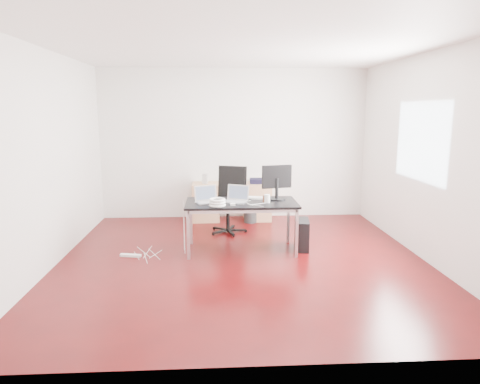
{
  "coord_description": "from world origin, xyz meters",
  "views": [
    {
      "loc": [
        -0.36,
        -5.6,
        2.02
      ],
      "look_at": [
        0.0,
        0.55,
        0.85
      ],
      "focal_mm": 32.0,
      "sensor_mm": 36.0,
      "label": 1
    }
  ],
  "objects": [
    {
      "name": "monitor",
      "position": [
        0.54,
        0.57,
        1.01
      ],
      "size": [
        0.45,
        0.26,
        0.51
      ],
      "rotation": [
        0.0,
        0.0,
        0.23
      ],
      "color": "black",
      "rests_on": "desk"
    },
    {
      "name": "filing_cabinet_left",
      "position": [
        -0.54,
        2.23,
        0.35
      ],
      "size": [
        0.5,
        0.5,
        0.7
      ],
      "primitive_type": "cube",
      "color": "tan",
      "rests_on": "ground"
    },
    {
      "name": "laptop_right",
      "position": [
        -0.06,
        0.44,
        0.79
      ],
      "size": [
        0.41,
        0.37,
        0.23
      ],
      "rotation": [
        0.0,
        0.0,
        -0.44
      ],
      "color": "silver",
      "rests_on": "desk"
    },
    {
      "name": "desk",
      "position": [
        0.01,
        0.42,
        0.68
      ],
      "size": [
        1.6,
        0.8,
        0.73
      ],
      "color": "black",
      "rests_on": "ground"
    },
    {
      "name": "cup_white",
      "position": [
        0.38,
        0.34,
        0.79
      ],
      "size": [
        0.1,
        0.1,
        0.12
      ],
      "primitive_type": "cylinder",
      "rotation": [
        0.0,
        0.0,
        0.29
      ],
      "color": "white",
      "rests_on": "desk"
    },
    {
      "name": "cable_coil",
      "position": [
        -0.34,
        0.15,
        0.78
      ],
      "size": [
        0.24,
        0.24,
        0.11
      ],
      "rotation": [
        0.0,
        0.0,
        0.23
      ],
      "color": "white",
      "rests_on": "desk"
    },
    {
      "name": "pc_tower",
      "position": [
        0.91,
        0.44,
        0.22
      ],
      "size": [
        0.27,
        0.48,
        0.44
      ],
      "primitive_type": "cube",
      "rotation": [
        0.0,
        0.0,
        -0.15
      ],
      "color": "black",
      "rests_on": "ground"
    },
    {
      "name": "room_shell",
      "position": [
        0.04,
        0.0,
        1.4
      ],
      "size": [
        5.0,
        5.0,
        5.0
      ],
      "color": "#3A0607",
      "rests_on": "ground"
    },
    {
      "name": "filing_cabinet_right",
      "position": [
        0.42,
        2.23,
        0.35
      ],
      "size": [
        0.5,
        0.5,
        0.7
      ],
      "primitive_type": "cube",
      "color": "tan",
      "rests_on": "ground"
    },
    {
      "name": "cup_brown",
      "position": [
        0.35,
        0.38,
        0.78
      ],
      "size": [
        0.1,
        0.1,
        0.1
      ],
      "primitive_type": "cylinder",
      "rotation": [
        0.0,
        0.0,
        0.41
      ],
      "color": "brown",
      "rests_on": "desk"
    },
    {
      "name": "navy_garment",
      "position": [
        0.43,
        2.18,
        0.74
      ],
      "size": [
        0.31,
        0.25,
        0.09
      ],
      "primitive_type": "cube",
      "rotation": [
        0.0,
        0.0,
        -0.05
      ],
      "color": "black",
      "rests_on": "filing_cabinet_right"
    },
    {
      "name": "power_adapter",
      "position": [
        -0.12,
        0.2,
        0.74
      ],
      "size": [
        0.07,
        0.07,
        0.03
      ],
      "primitive_type": "cube",
      "rotation": [
        0.0,
        0.0,
        0.0
      ],
      "color": "white",
      "rests_on": "desk"
    },
    {
      "name": "power_strip",
      "position": [
        -1.57,
        0.23,
        0.02
      ],
      "size": [
        0.31,
        0.12,
        0.04
      ],
      "primitive_type": "cube",
      "rotation": [
        0.0,
        0.0,
        -0.21
      ],
      "color": "white",
      "rests_on": "ground"
    },
    {
      "name": "speaker",
      "position": [
        -0.55,
        2.23,
        0.79
      ],
      "size": [
        0.11,
        0.1,
        0.18
      ],
      "primitive_type": "cube",
      "rotation": [
        0.0,
        0.0,
        -0.24
      ],
      "color": "#9E9E9E",
      "rests_on": "filing_cabinet_left"
    },
    {
      "name": "office_chair",
      "position": [
        -0.13,
        1.45,
        0.61
      ],
      "size": [
        0.61,
        0.63,
        1.08
      ],
      "rotation": [
        0.0,
        0.0,
        -0.35
      ],
      "color": "black",
      "rests_on": "ground"
    },
    {
      "name": "laptop_left",
      "position": [
        -0.48,
        0.42,
        0.79
      ],
      "size": [
        0.39,
        0.35,
        0.23
      ],
      "rotation": [
        0.0,
        0.0,
        0.33
      ],
      "color": "silver",
      "rests_on": "desk"
    },
    {
      "name": "keyboard",
      "position": [
        0.19,
        0.67,
        0.74
      ],
      "size": [
        0.46,
        0.23,
        0.02
      ],
      "primitive_type": "cube",
      "rotation": [
        0.0,
        0.0,
        -0.22
      ],
      "color": "white",
      "rests_on": "desk"
    },
    {
      "name": "wastebasket",
      "position": [
        0.27,
        2.02,
        0.14
      ],
      "size": [
        0.28,
        0.28,
        0.28
      ],
      "primitive_type": "cylinder",
      "rotation": [
        0.0,
        0.0,
        -0.17
      ],
      "color": "black",
      "rests_on": "ground"
    }
  ]
}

